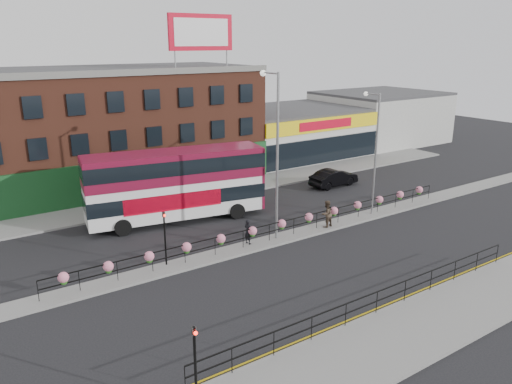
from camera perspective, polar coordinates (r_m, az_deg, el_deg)
ground at (r=32.94m, az=2.94°, el=-5.42°), size 120.00×120.00×0.00m
south_pavement at (r=25.40m, az=19.92°, el=-13.48°), size 60.00×4.00×0.15m
north_pavement at (r=42.54m, az=-6.82°, el=-0.22°), size 60.00×4.00×0.15m
median at (r=32.92m, az=2.94°, el=-5.30°), size 60.00×1.60×0.15m
yellow_line_inner at (r=26.62m, az=15.87°, el=-11.78°), size 60.00×0.10×0.01m
yellow_line_outer at (r=26.52m, az=16.17°, el=-11.92°), size 60.00×0.10×0.01m
brick_building at (r=47.10m, az=-15.93°, el=7.24°), size 25.00×12.21×10.30m
supermarket at (r=56.88m, az=3.82°, el=6.87°), size 15.00×12.25×5.30m
warehouse_east at (r=66.85m, az=13.93°, el=8.35°), size 14.50×12.00×6.30m
billboard at (r=44.50m, az=-6.30°, el=17.67°), size 6.00×0.29×4.40m
median_railing at (r=32.56m, az=2.97°, el=-3.72°), size 30.04×0.56×1.23m
south_railing at (r=24.58m, az=13.68°, el=-11.60°), size 20.04×0.05×1.12m
double_decker_bus at (r=35.82m, az=-9.11°, el=1.54°), size 12.97×5.12×5.12m
car at (r=45.14m, az=8.88°, el=1.62°), size 1.97×4.80×1.54m
pedestrian_a at (r=31.55m, az=-0.90°, el=-4.54°), size 0.73×0.60×1.64m
pedestrian_b at (r=34.66m, az=8.07°, el=-2.48°), size 1.10×0.94×1.90m
lamp_column_west at (r=31.18m, az=2.18°, el=5.68°), size 0.38×1.86×10.62m
lamp_column_east at (r=37.03m, az=13.34°, el=5.40°), size 0.32×1.56×8.87m
traffic_light_south at (r=17.82m, az=-7.01°, el=-17.45°), size 0.15×0.28×3.65m
traffic_light_median at (r=28.59m, az=-10.42°, el=-3.92°), size 0.15×0.28×3.65m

